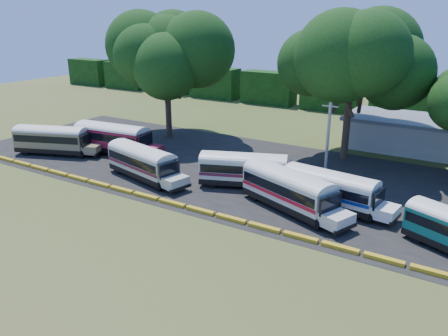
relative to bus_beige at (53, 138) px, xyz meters
The scene contains 14 objects.
ground 20.58m from the bus_beige, 15.79° to the right, with size 160.00×160.00×0.00m, color #324E1A.
asphalt_strip 21.77m from the bus_beige, 17.24° to the left, with size 64.00×24.00×0.02m, color black.
curb 20.32m from the bus_beige, 13.06° to the right, with size 53.70×0.45×0.30m.
terminal_building 44.93m from the bus_beige, 32.93° to the left, with size 19.00×9.00×4.00m.
treeline_backdrop 46.79m from the bus_beige, 65.08° to the left, with size 130.00×4.00×6.00m.
bus_beige is the anchor object (origin of this frame).
bus_red 7.14m from the bus_beige, 32.35° to the left, with size 11.43×3.90×3.68m.
bus_cream_west 14.75m from the bus_beige, ahead, with size 10.63×4.83×3.40m.
bus_cream_east 24.74m from the bus_beige, ahead, with size 10.39×5.97×3.34m.
bus_white_red 30.35m from the bus_beige, ahead, with size 10.84×6.25×3.49m.
bus_white_blue 33.34m from the bus_beige, ahead, with size 10.10×3.64×3.24m.
tree_west 17.81m from the bus_beige, 63.59° to the left, with size 12.37×12.37×16.00m.
tree_center 35.60m from the bus_beige, 28.42° to the left, with size 12.46×12.46×16.26m.
utility_pole 31.77m from the bus_beige, 16.05° to the left, with size 1.60×0.30×7.85m.
Camera 1 is at (23.70, -26.64, 15.63)m, focal length 35.00 mm.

